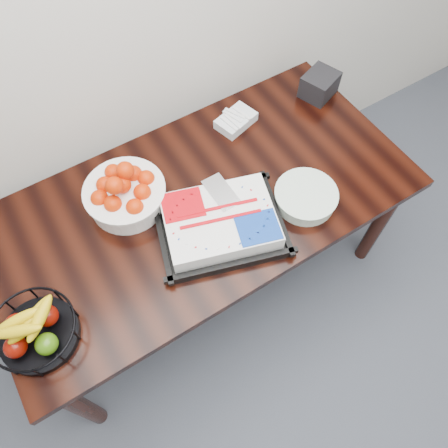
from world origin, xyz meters
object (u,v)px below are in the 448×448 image
fruit_basket (35,331)px  plate_stack (306,197)px  cake_tray (220,223)px  tangerine_bowl (124,191)px  napkin_box (319,85)px  table (202,211)px

fruit_basket → plate_stack: bearing=-1.9°
cake_tray → tangerine_bowl: bearing=130.3°
cake_tray → napkin_box: size_ratio=3.65×
fruit_basket → plate_stack: (1.13, -0.04, -0.03)m
tangerine_bowl → plate_stack: bearing=-31.3°
tangerine_bowl → plate_stack: 0.74m
table → napkin_box: size_ratio=11.27×
table → tangerine_bowl: tangerine_bowl is taller
plate_stack → napkin_box: napkin_box is taller
cake_tray → fruit_basket: bearing=-177.2°
cake_tray → tangerine_bowl: 0.40m
napkin_box → cake_tray: bearing=-154.0°
cake_tray → napkin_box: napkin_box is taller
cake_tray → plate_stack: cake_tray is taller
table → napkin_box: (0.80, 0.23, 0.14)m
cake_tray → napkin_box: 0.90m
fruit_basket → napkin_box: (1.57, 0.43, -0.01)m
table → plate_stack: bearing=-33.1°
table → napkin_box: 0.85m
tangerine_bowl → plate_stack: tangerine_bowl is taller
fruit_basket → plate_stack: 1.13m
table → fruit_basket: 0.81m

